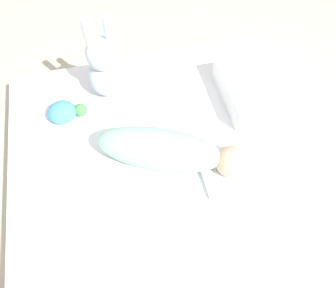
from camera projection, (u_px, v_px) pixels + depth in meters
name	position (u px, v px, depth m)	size (l,w,h in m)	color
ground_plane	(176.00, 163.00, 1.36)	(12.00, 12.00, 0.00)	#B2A893
bed_mattress	(176.00, 153.00, 1.30)	(1.24, 0.99, 0.15)	white
burp_cloth	(224.00, 170.00, 1.16)	(0.17, 0.19, 0.02)	white
swaddled_baby	(168.00, 151.00, 1.14)	(0.52, 0.32, 0.14)	#99D6B2
pillow	(270.00, 86.00, 1.33)	(0.39, 0.31, 0.09)	white
bunny_plush	(106.00, 67.00, 1.27)	(0.16, 0.16, 0.35)	silver
turtle_plush	(65.00, 112.00, 1.27)	(0.15, 0.11, 0.07)	#4C99C6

